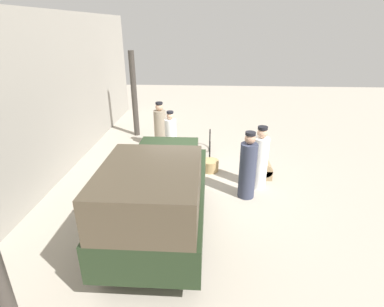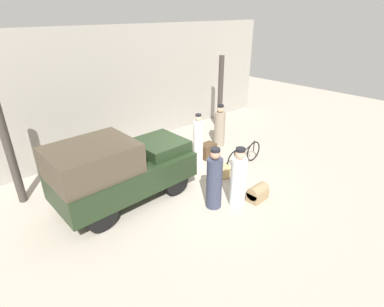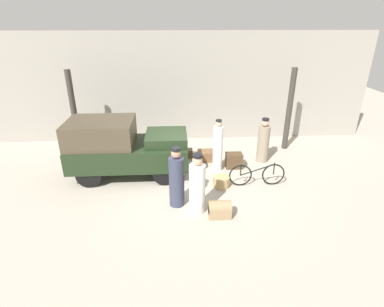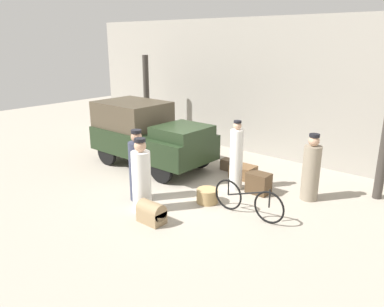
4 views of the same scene
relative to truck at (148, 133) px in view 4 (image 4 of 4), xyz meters
The scene contains 14 objects.
ground_plane 2.43m from the truck, 19.81° to the right, with size 30.00×30.00×0.00m, color #A89E8E.
station_building_facade 4.10m from the truck, 58.29° to the left, with size 16.00×0.15×4.50m.
canopy_pillar_left 2.89m from the truck, 137.06° to the left, with size 0.22×0.22×3.26m.
truck is the anchor object (origin of this frame).
bicycle 4.47m from the truck, 13.37° to the right, with size 1.79×0.04×0.78m.
wicker_basket 3.44m from the truck, 18.17° to the right, with size 0.52×0.52×0.34m.
porter_with_bicycle 5.03m from the truck, ahead, with size 0.42×0.42×1.67m.
porter_carrying_trunk 3.30m from the truck, 45.79° to the right, with size 0.43×0.43×1.73m.
porter_lifting_near_truck 3.20m from the truck, ahead, with size 0.34×0.34×1.85m.
porter_standing_middle 2.65m from the truck, 48.56° to the right, with size 0.43×0.43×1.77m.
trunk_large_brown 3.18m from the truck, 17.93° to the left, with size 0.68×0.51×0.37m.
trunk_wicker_pale 3.90m from the truck, ahead, with size 0.57×0.41×0.54m.
suitcase_tan_flat 3.99m from the truck, 42.42° to the right, with size 0.60×0.37×0.48m.
suitcase_black_upright 2.67m from the truck, 29.57° to the left, with size 0.39×0.31×0.33m.
Camera 4 is at (6.24, -6.92, 3.83)m, focal length 35.00 mm.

